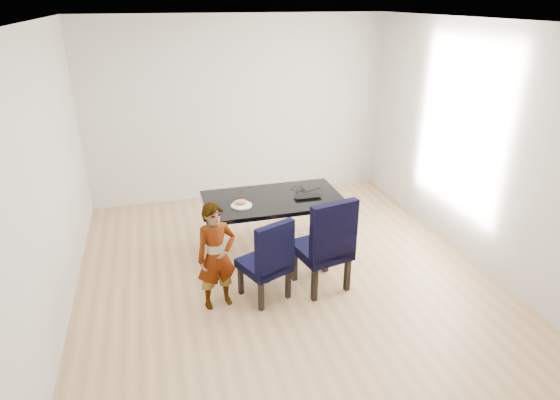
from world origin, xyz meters
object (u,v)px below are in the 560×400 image
object	(u,v)px
dining_table	(273,227)
chair_left	(264,258)
chair_right	(321,242)
laptop	(307,195)
plate	(241,205)
child	(216,256)

from	to	relation	value
dining_table	chair_left	xyz separation A→B (m)	(-0.31, -0.81, 0.08)
chair_right	laptop	distance (m)	0.76
chair_right	laptop	world-z (taller)	chair_right
plate	chair_left	bearing A→B (deg)	-82.87
plate	laptop	xyz separation A→B (m)	(0.79, 0.07, 0.01)
chair_left	child	world-z (taller)	child
dining_table	chair_left	size ratio (longest dim) A/B	1.76
chair_left	laptop	world-z (taller)	chair_left
child	chair_right	bearing A→B (deg)	-9.31
child	laptop	world-z (taller)	child
laptop	chair_left	bearing A→B (deg)	47.61
dining_table	laptop	distance (m)	0.55
chair_left	plate	world-z (taller)	chair_left
child	laptop	distance (m)	1.43
child	plate	bearing A→B (deg)	48.93
dining_table	child	size ratio (longest dim) A/B	1.43
dining_table	laptop	xyz separation A→B (m)	(0.39, -0.06, 0.39)
chair_left	child	size ratio (longest dim) A/B	0.82
plate	laptop	bearing A→B (deg)	4.85
dining_table	chair_left	bearing A→B (deg)	-111.11
chair_left	plate	distance (m)	0.76
chair_left	plate	size ratio (longest dim) A/B	3.83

